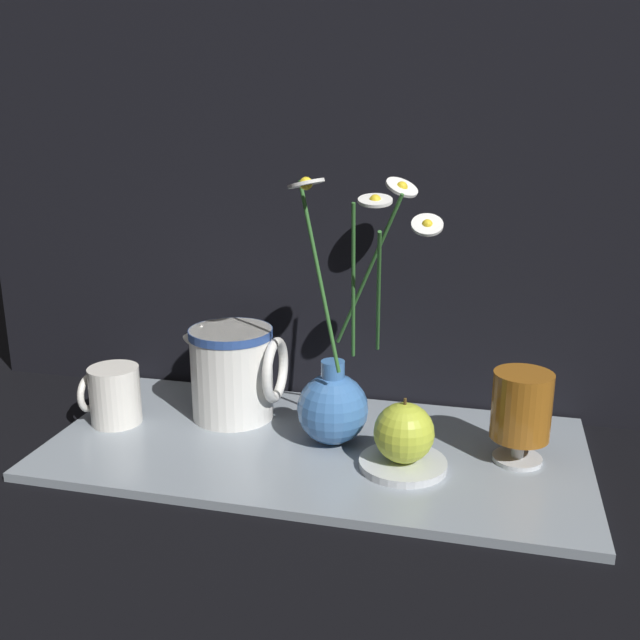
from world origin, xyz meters
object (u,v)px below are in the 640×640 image
object	(u,v)px
yellow_mug	(115,394)
vase_with_flowers	(335,396)
tea_glass	(521,409)
orange_fruit	(404,433)
ceramic_pitcher	(234,369)

from	to	relation	value
yellow_mug	vase_with_flowers	bearing A→B (deg)	1.55
tea_glass	orange_fruit	xyz separation A→B (m)	(-0.14, -0.05, -0.03)
tea_glass	orange_fruit	world-z (taller)	tea_glass
ceramic_pitcher	tea_glass	size ratio (longest dim) A/B	1.21
ceramic_pitcher	yellow_mug	bearing A→B (deg)	-160.72
ceramic_pitcher	tea_glass	xyz separation A→B (m)	(0.41, -0.05, -0.00)
vase_with_flowers	tea_glass	bearing A→B (deg)	0.23
vase_with_flowers	tea_glass	size ratio (longest dim) A/B	2.99
orange_fruit	ceramic_pitcher	bearing A→B (deg)	159.06
vase_with_flowers	yellow_mug	world-z (taller)	vase_with_flowers
yellow_mug	tea_glass	size ratio (longest dim) A/B	0.70
ceramic_pitcher	tea_glass	bearing A→B (deg)	-6.65
yellow_mug	tea_glass	world-z (taller)	tea_glass
vase_with_flowers	ceramic_pitcher	xyz separation A→B (m)	(-0.16, 0.05, 0.01)
tea_glass	ceramic_pitcher	bearing A→B (deg)	173.35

